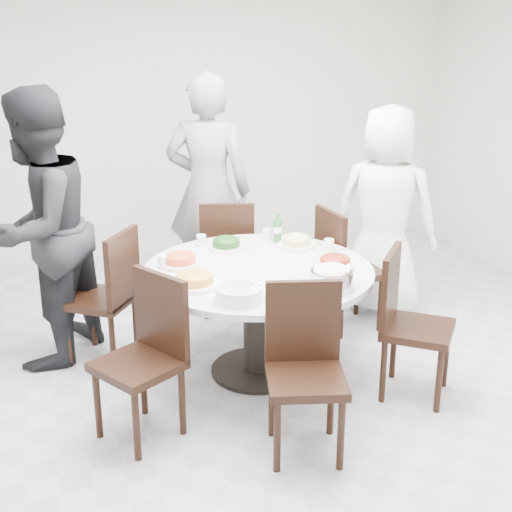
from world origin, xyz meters
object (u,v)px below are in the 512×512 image
object	(u,v)px
dining_table	(258,321)
rice_bowl	(331,280)
chair_s	(306,376)
diner_right	(385,211)
chair_se	(418,326)
beverage_bottle	(277,228)
chair_ne	(351,269)
chair_nw	(100,296)
soup_bowl	(239,294)
diner_left	(39,230)
diner_middle	(208,190)
chair_n	(228,255)
chair_sw	(138,362)

from	to	relation	value
dining_table	rice_bowl	distance (m)	0.70
chair_s	diner_right	distance (m)	2.17
chair_se	beverage_bottle	distance (m)	1.27
chair_ne	diner_right	xyz separation A→B (m)	(0.38, 0.23, 0.36)
chair_nw	chair_se	distance (m)	2.14
dining_table	beverage_bottle	distance (m)	0.75
dining_table	soup_bowl	size ratio (longest dim) A/B	5.44
chair_s	diner_right	size ratio (longest dim) A/B	0.57
chair_nw	chair_se	xyz separation A→B (m)	(1.85, -1.08, 0.00)
diner_right	diner_left	bearing A→B (deg)	41.52
dining_table	diner_middle	world-z (taller)	diner_middle
chair_n	chair_sw	xyz separation A→B (m)	(-0.96, -1.62, 0.00)
chair_ne	chair_nw	bearing A→B (deg)	83.73
soup_bowl	diner_right	bearing A→B (deg)	37.96
rice_bowl	soup_bowl	size ratio (longest dim) A/B	0.95
chair_se	rice_bowl	bearing A→B (deg)	116.59
chair_n	chair_sw	distance (m)	1.88
chair_ne	soup_bowl	world-z (taller)	chair_ne
chair_sw	diner_left	world-z (taller)	diner_left
chair_ne	diner_right	size ratio (longest dim) A/B	0.57
rice_bowl	beverage_bottle	bearing A→B (deg)	91.00
chair_sw	chair_se	bearing A→B (deg)	56.68
soup_bowl	chair_s	bearing A→B (deg)	-63.93
diner_middle	diner_left	world-z (taller)	diner_middle
chair_ne	chair_s	xyz separation A→B (m)	(-0.93, -1.46, 0.00)
rice_bowl	beverage_bottle	distance (m)	0.96
rice_bowl	soup_bowl	distance (m)	0.58
chair_n	rice_bowl	size ratio (longest dim) A/B	3.63
chair_se	soup_bowl	distance (m)	1.18
rice_bowl	beverage_bottle	size ratio (longest dim) A/B	1.23
chair_ne	chair_s	size ratio (longest dim) A/B	1.00
soup_bowl	beverage_bottle	distance (m)	1.13
chair_nw	chair_s	distance (m)	1.75
chair_ne	dining_table	bearing A→B (deg)	113.23
chair_nw	beverage_bottle	bearing A→B (deg)	124.19
chair_se	diner_middle	world-z (taller)	diner_middle
chair_nw	chair_se	bearing A→B (deg)	94.44
dining_table	chair_nw	world-z (taller)	chair_nw
beverage_bottle	chair_ne	bearing A→B (deg)	0.77
chair_n	diner_middle	world-z (taller)	diner_middle
chair_se	chair_sw	bearing A→B (deg)	126.82
chair_n	rice_bowl	xyz separation A→B (m)	(0.23, -1.55, 0.33)
chair_ne	rice_bowl	world-z (taller)	chair_ne
chair_n	soup_bowl	size ratio (longest dim) A/B	3.45
dining_table	soup_bowl	bearing A→B (deg)	-119.33
chair_se	diner_left	bearing A→B (deg)	99.39
chair_nw	soup_bowl	distance (m)	1.26
diner_left	rice_bowl	xyz separation A→B (m)	(1.65, -1.10, -0.14)
chair_nw	chair_sw	world-z (taller)	same
chair_ne	soup_bowl	bearing A→B (deg)	123.96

